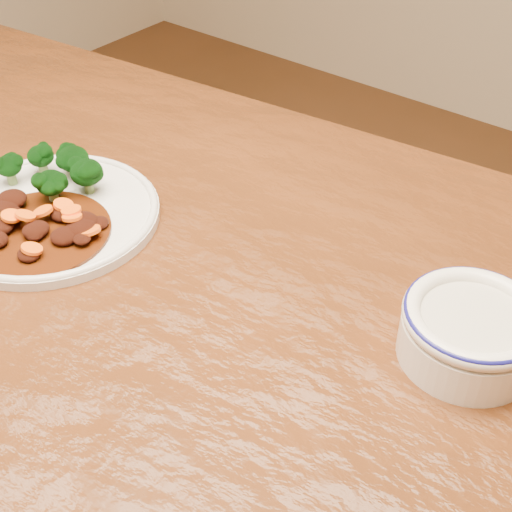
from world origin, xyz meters
The scene contains 5 objects.
dining_table centered at (0.00, 0.00, 0.67)m, with size 1.58×1.04×0.75m.
dinner_plate centered at (-0.19, 0.02, 0.76)m, with size 0.27×0.27×0.02m.
broccoli_florets centered at (-0.22, 0.06, 0.79)m, with size 0.13×0.10×0.05m.
mince_stew centered at (-0.16, -0.02, 0.77)m, with size 0.17×0.17×0.03m.
dip_bowl centered at (0.32, 0.12, 0.78)m, with size 0.14×0.14×0.06m.
Camera 1 is at (0.46, -0.39, 1.27)m, focal length 50.00 mm.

